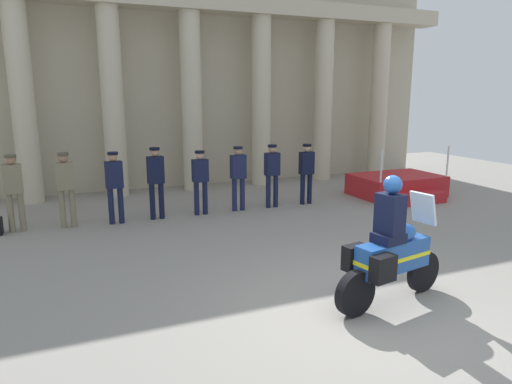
{
  "coord_description": "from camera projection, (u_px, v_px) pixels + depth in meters",
  "views": [
    {
      "loc": [
        -3.73,
        -4.74,
        2.98
      ],
      "look_at": [
        -0.44,
        3.22,
        1.14
      ],
      "focal_mm": 32.08,
      "sensor_mm": 36.0,
      "label": 1
    }
  ],
  "objects": [
    {
      "name": "motorcycle_with_rider",
      "position": [
        390.0,
        252.0,
        6.48
      ],
      "size": [
        2.08,
        0.8,
        1.9
      ],
      "rotation": [
        0.0,
        0.0,
        0.19
      ],
      "color": "black",
      "rests_on": "ground_plane"
    },
    {
      "name": "ground_plane",
      "position": [
        374.0,
        315.0,
        6.3
      ],
      "size": [
        28.0,
        28.0,
        0.0
      ],
      "primitive_type": "plane",
      "color": "gray"
    },
    {
      "name": "officer_in_row_5",
      "position": [
        238.0,
        173.0,
        11.77
      ],
      "size": [
        0.39,
        0.24,
        1.68
      ],
      "rotation": [
        0.0,
        0.0,
        3.2
      ],
      "color": "#191E42",
      "rests_on": "ground_plane"
    },
    {
      "name": "reviewing_stand",
      "position": [
        398.0,
        186.0,
        13.64
      ],
      "size": [
        2.51,
        2.2,
        1.52
      ],
      "color": "#B21E23",
      "rests_on": "ground_plane"
    },
    {
      "name": "officer_in_row_0",
      "position": [
        13.0,
        187.0,
        9.94
      ],
      "size": [
        0.39,
        0.24,
        1.71
      ],
      "rotation": [
        0.0,
        0.0,
        3.2
      ],
      "color": "#7A7056",
      "rests_on": "ground_plane"
    },
    {
      "name": "colonnade_backdrop",
      "position": [
        186.0,
        78.0,
        14.43
      ],
      "size": [
        18.22,
        1.48,
        6.75
      ],
      "color": "#B6AB91",
      "rests_on": "ground_plane"
    },
    {
      "name": "officer_in_row_6",
      "position": [
        272.0,
        171.0,
        12.12
      ],
      "size": [
        0.39,
        0.24,
        1.69
      ],
      "rotation": [
        0.0,
        0.0,
        3.2
      ],
      "color": "#141938",
      "rests_on": "ground_plane"
    },
    {
      "name": "officer_in_row_7",
      "position": [
        306.0,
        169.0,
        12.5
      ],
      "size": [
        0.39,
        0.24,
        1.66
      ],
      "rotation": [
        0.0,
        0.0,
        3.2
      ],
      "color": "black",
      "rests_on": "ground_plane"
    },
    {
      "name": "briefcase_on_ground",
      "position": [
        0.0,
        226.0,
        9.92
      ],
      "size": [
        0.1,
        0.32,
        0.36
      ],
      "primitive_type": "cube",
      "color": "black",
      "rests_on": "ground_plane"
    },
    {
      "name": "officer_in_row_4",
      "position": [
        200.0,
        177.0,
        11.38
      ],
      "size": [
        0.39,
        0.24,
        1.62
      ],
      "rotation": [
        0.0,
        0.0,
        3.2
      ],
      "color": "#141938",
      "rests_on": "ground_plane"
    },
    {
      "name": "officer_in_row_3",
      "position": [
        156.0,
        177.0,
        10.96
      ],
      "size": [
        0.39,
        0.24,
        1.75
      ],
      "rotation": [
        0.0,
        0.0,
        3.2
      ],
      "color": "black",
      "rests_on": "ground_plane"
    },
    {
      "name": "officer_in_row_2",
      "position": [
        114.0,
        182.0,
        10.56
      ],
      "size": [
        0.39,
        0.24,
        1.69
      ],
      "rotation": [
        0.0,
        0.0,
        3.2
      ],
      "color": "#141938",
      "rests_on": "ground_plane"
    },
    {
      "name": "officer_in_row_1",
      "position": [
        65.0,
        184.0,
        10.25
      ],
      "size": [
        0.39,
        0.24,
        1.71
      ],
      "rotation": [
        0.0,
        0.0,
        3.2
      ],
      "color": "#7A7056",
      "rests_on": "ground_plane"
    }
  ]
}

